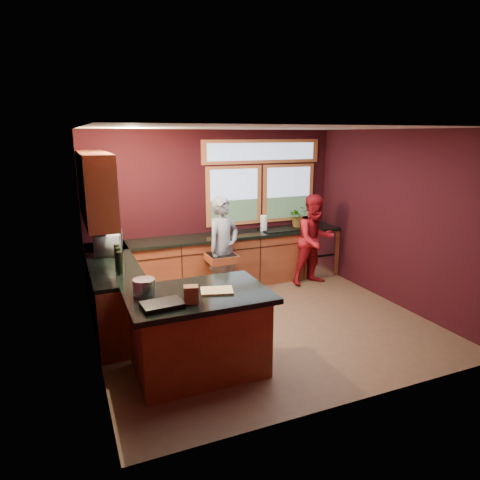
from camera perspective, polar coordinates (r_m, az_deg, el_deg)
floor at (r=6.21m, az=3.20°, el=-11.06°), size 4.50×4.50×0.00m
room_shell at (r=5.76m, az=-3.36°, el=5.68°), size 4.52×4.02×2.71m
back_counter at (r=7.58m, az=-1.01°, el=-2.60°), size 4.50×0.64×0.93m
left_counter at (r=6.31m, az=-16.57°, el=-6.67°), size 0.64×2.30×0.93m
island at (r=4.90m, az=-5.49°, el=-12.09°), size 1.55×1.05×0.95m
person_grey at (r=6.92m, az=-2.25°, el=-1.06°), size 0.71×0.60×1.67m
person_red at (r=7.66m, az=9.94°, el=0.01°), size 0.82×0.66×1.61m
microwave at (r=6.53m, az=-17.11°, el=-0.33°), size 0.46×0.61×0.31m
potted_plant at (r=8.05m, az=7.79°, el=3.12°), size 0.36×0.31×0.40m
paper_towel at (r=7.67m, az=3.18°, el=2.24°), size 0.12×0.12×0.28m
cutting_board at (r=4.73m, az=-3.11°, el=-6.76°), size 0.40×0.33×0.02m
stock_pot at (r=4.71m, az=-12.64°, el=-6.16°), size 0.24×0.24×0.18m
paper_bag at (r=4.42m, az=-6.54°, el=-7.23°), size 0.18×0.15×0.18m
black_tray at (r=4.38m, az=-10.33°, el=-8.50°), size 0.42×0.31×0.05m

